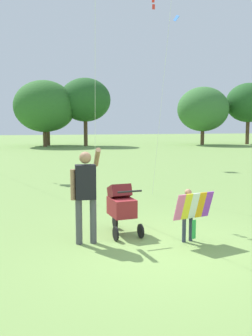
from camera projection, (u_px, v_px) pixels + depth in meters
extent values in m
plane|color=#75994C|center=(160.00, 250.00, 6.61)|extent=(120.00, 120.00, 0.00)
cylinder|color=brown|center=(45.00, 139.00, 33.99)|extent=(0.36, 0.36, 1.47)
ellipsoid|color=#2D6628|center=(44.00, 106.00, 33.63)|extent=(5.48, 4.93, 4.66)
cylinder|color=brown|center=(48.00, 138.00, 35.58)|extent=(0.36, 0.36, 1.48)
ellipsoid|color=#387033|center=(47.00, 108.00, 35.23)|extent=(5.24, 4.72, 4.46)
cylinder|color=brown|center=(86.00, 133.00, 34.93)|extent=(0.36, 0.36, 2.40)
ellipsoid|color=#235623|center=(85.00, 100.00, 34.54)|extent=(4.74, 4.27, 4.03)
cylinder|color=brown|center=(202.00, 137.00, 36.68)|extent=(0.36, 0.36, 1.46)
ellipsoid|color=#387033|center=(203.00, 109.00, 36.34)|extent=(5.09, 4.58, 4.33)
cylinder|color=brown|center=(247.00, 133.00, 37.65)|extent=(0.36, 0.36, 2.34)
ellipsoid|color=#235623|center=(249.00, 103.00, 37.28)|extent=(4.60, 4.14, 3.91)
cylinder|color=#33384C|center=(191.00, 228.00, 7.09)|extent=(0.07, 0.07, 0.50)
cylinder|color=#33384C|center=(184.00, 229.00, 7.02)|extent=(0.07, 0.07, 0.50)
cube|color=black|center=(188.00, 206.00, 7.00)|extent=(0.25, 0.19, 0.38)
cylinder|color=#A37556|center=(194.00, 207.00, 7.07)|extent=(0.05, 0.05, 0.33)
cylinder|color=#A37556|center=(182.00, 208.00, 6.94)|extent=(0.05, 0.05, 0.33)
sphere|color=#A37556|center=(188.00, 192.00, 6.97)|extent=(0.13, 0.13, 0.13)
cube|color=purple|center=(207.00, 204.00, 6.98)|extent=(0.20, 0.21, 0.50)
cube|color=#F4A319|center=(201.00, 205.00, 6.91)|extent=(0.20, 0.21, 0.50)
cube|color=white|center=(194.00, 206.00, 6.84)|extent=(0.20, 0.21, 0.50)
cube|color=yellow|center=(187.00, 207.00, 6.77)|extent=(0.20, 0.21, 0.50)
cube|color=pink|center=(180.00, 208.00, 6.69)|extent=(0.20, 0.21, 0.50)
cube|color=green|center=(194.00, 229.00, 6.87)|extent=(0.08, 0.03, 0.36)
cylinder|color=#4C4C51|center=(79.00, 222.00, 6.89)|extent=(0.12, 0.12, 0.85)
cylinder|color=#4C4C51|center=(93.00, 221.00, 6.94)|extent=(0.12, 0.12, 0.85)
cube|color=black|center=(86.00, 182.00, 6.83)|extent=(0.38, 0.24, 0.64)
cylinder|color=#A37556|center=(73.00, 185.00, 6.79)|extent=(0.09, 0.09, 0.57)
cylinder|color=#A37556|center=(97.00, 157.00, 6.95)|extent=(0.11, 0.52, 0.40)
sphere|color=#A37556|center=(85.00, 158.00, 6.77)|extent=(0.22, 0.22, 0.22)
cylinder|color=black|center=(115.00, 222.00, 7.93)|extent=(0.08, 0.28, 0.28)
cylinder|color=black|center=(116.00, 234.00, 7.10)|extent=(0.08, 0.28, 0.28)
cylinder|color=black|center=(141.00, 231.00, 7.28)|extent=(0.08, 0.28, 0.28)
cube|color=maroon|center=(122.00, 207.00, 7.49)|extent=(0.53, 0.70, 0.36)
cube|color=maroon|center=(120.00, 191.00, 7.57)|extent=(0.47, 0.47, 0.35)
cylinder|color=black|center=(130.00, 192.00, 7.01)|extent=(0.48, 0.10, 0.04)
cylinder|color=silver|center=(95.00, 83.00, 8.33)|extent=(0.36, 3.14, 6.29)
cube|color=red|center=(153.00, 0.00, 10.94)|extent=(0.09, 0.06, 0.14)
cube|color=red|center=(154.00, 7.00, 10.87)|extent=(0.08, 0.04, 0.14)
cylinder|color=silver|center=(162.00, 92.00, 10.48)|extent=(0.09, 1.58, 6.24)
cube|color=blue|center=(176.00, 18.00, 26.14)|extent=(0.32, 0.45, 0.52)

